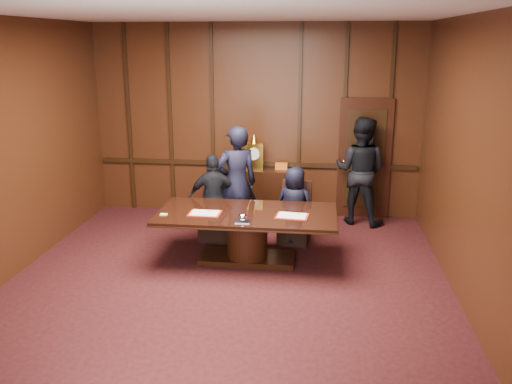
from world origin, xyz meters
TOP-DOWN VIEW (x-y plane):
  - room at (0.07, 0.14)m, footprint 7.00×7.04m
  - sideboard at (0.00, 3.26)m, footprint 1.60×0.45m
  - conference_table at (0.17, 1.10)m, footprint 2.62×1.32m
  - folder_left at (-0.43, 0.95)m, footprint 0.46×0.34m
  - folder_right at (0.83, 0.98)m, footprint 0.49×0.37m
  - inkstand at (0.17, 0.65)m, footprint 0.20×0.14m
  - notepad at (-1.01, 0.83)m, footprint 0.10×0.07m
  - chair_left at (-0.48, 1.98)m, footprint 0.49×0.49m
  - chair_right at (0.82, 1.98)m, footprint 0.54×0.54m
  - signatory_left at (-0.48, 1.90)m, footprint 0.91×0.56m
  - signatory_right at (0.82, 1.90)m, footprint 0.71×0.57m
  - witness_left at (-0.13, 2.03)m, footprint 0.81×0.69m
  - witness_right at (1.91, 3.10)m, footprint 1.12×1.00m

SIDE VIEW (x-z plane):
  - chair_left at x=-0.48m, z-range -0.20..0.79m
  - chair_right at x=0.82m, z-range -0.20..0.79m
  - sideboard at x=0.00m, z-range -0.28..1.26m
  - conference_table at x=0.17m, z-range 0.13..0.89m
  - signatory_right at x=0.82m, z-range 0.00..1.28m
  - signatory_left at x=-0.48m, z-range 0.00..1.44m
  - notepad at x=-1.01m, z-range 0.76..0.77m
  - folder_left at x=-0.43m, z-range 0.76..0.78m
  - folder_right at x=0.83m, z-range 0.76..0.78m
  - inkstand at x=0.17m, z-range 0.76..0.87m
  - witness_left at x=-0.13m, z-range 0.00..1.88m
  - witness_right at x=1.91m, z-range 0.00..1.91m
  - room at x=0.07m, z-range -0.03..3.47m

